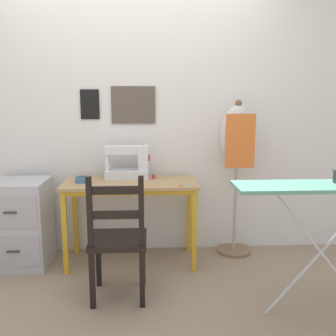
% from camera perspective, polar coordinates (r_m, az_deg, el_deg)
% --- Properties ---
extents(ground_plane, '(14.00, 14.00, 0.00)m').
position_cam_1_polar(ground_plane, '(3.22, -5.72, -15.77)').
color(ground_plane, gray).
extents(wall_back, '(10.00, 0.07, 2.55)m').
position_cam_1_polar(wall_back, '(3.47, -5.64, 7.95)').
color(wall_back, silver).
rests_on(wall_back, ground_plane).
extents(sewing_table, '(1.14, 0.51, 0.73)m').
position_cam_1_polar(sewing_table, '(3.23, -5.72, -3.77)').
color(sewing_table, tan).
rests_on(sewing_table, ground_plane).
extents(sewing_machine, '(0.39, 0.18, 0.32)m').
position_cam_1_polar(sewing_machine, '(3.33, -5.89, 0.73)').
color(sewing_machine, white).
rests_on(sewing_machine, sewing_table).
extents(fabric_bowl, '(0.13, 0.13, 0.05)m').
position_cam_1_polar(fabric_bowl, '(3.26, -12.84, -1.72)').
color(fabric_bowl, teal).
rests_on(fabric_bowl, sewing_table).
extents(scissors, '(0.12, 0.08, 0.01)m').
position_cam_1_polar(scissors, '(3.06, 2.34, -2.63)').
color(scissors, silver).
rests_on(scissors, sewing_table).
extents(thread_spool_near_machine, '(0.03, 0.03, 0.04)m').
position_cam_1_polar(thread_spool_near_machine, '(3.31, -2.25, -1.32)').
color(thread_spool_near_machine, red).
rests_on(thread_spool_near_machine, sewing_table).
extents(wooden_chair, '(0.40, 0.38, 0.93)m').
position_cam_1_polar(wooden_chair, '(2.71, -7.62, -10.86)').
color(wooden_chair, black).
rests_on(wooden_chair, ground_plane).
extents(filing_cabinet, '(0.46, 0.48, 0.74)m').
position_cam_1_polar(filing_cabinet, '(3.50, -21.42, -7.78)').
color(filing_cabinet, '#B7B7BC').
rests_on(filing_cabinet, ground_plane).
extents(dress_form, '(0.32, 0.32, 1.42)m').
position_cam_1_polar(dress_form, '(3.43, 10.48, 3.26)').
color(dress_form, '#846647').
rests_on(dress_form, ground_plane).
extents(ironing_board, '(1.17, 0.32, 0.89)m').
position_cam_1_polar(ironing_board, '(2.59, 22.86, -3.44)').
color(ironing_board, '#518E7A').
rests_on(ironing_board, ground_plane).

